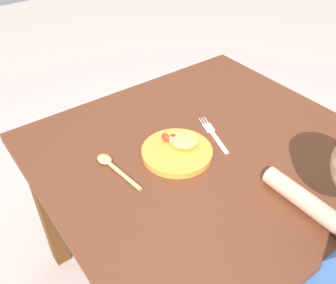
% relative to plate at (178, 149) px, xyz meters
% --- Properties ---
extents(ground_plane, '(8.00, 8.00, 0.00)m').
position_rel_plate_xyz_m(ground_plane, '(0.09, -0.04, -0.71)').
color(ground_plane, '#B7A399').
extents(dining_table, '(1.03, 0.95, 0.69)m').
position_rel_plate_xyz_m(dining_table, '(0.09, -0.04, -0.12)').
color(dining_table, '#5A2D1B').
rests_on(dining_table, ground_plane).
extents(plate, '(0.22, 0.22, 0.05)m').
position_rel_plate_xyz_m(plate, '(0.00, 0.00, 0.00)').
color(plate, orange).
rests_on(plate, dining_table).
extents(fork, '(0.08, 0.20, 0.01)m').
position_rel_plate_xyz_m(fork, '(0.15, -0.00, -0.01)').
color(fork, silver).
rests_on(fork, dining_table).
extents(spoon, '(0.05, 0.20, 0.01)m').
position_rel_plate_xyz_m(spoon, '(-0.20, 0.06, -0.01)').
color(spoon, tan).
rests_on(spoon, dining_table).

